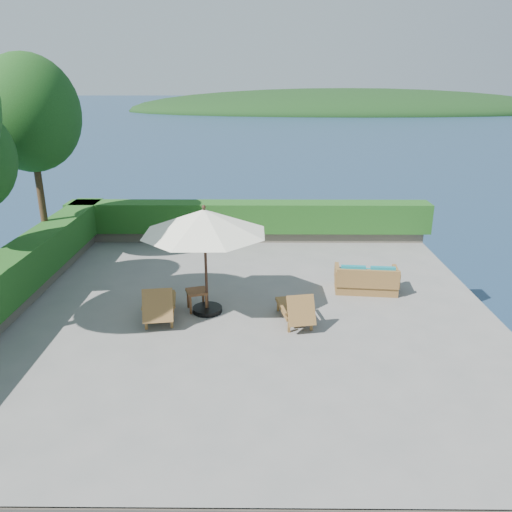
{
  "coord_description": "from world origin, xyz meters",
  "views": [
    {
      "loc": [
        0.39,
        -11.04,
        5.27
      ],
      "look_at": [
        0.3,
        0.8,
        1.1
      ],
      "focal_mm": 35.0,
      "sensor_mm": 36.0,
      "label": 1
    }
  ],
  "objects_px": {
    "patio_umbrella": "(204,222)",
    "lounge_left": "(159,304)",
    "lounge_right": "(296,309)",
    "wicker_loveseat": "(366,281)",
    "side_table": "(197,294)"
  },
  "relations": [
    {
      "from": "patio_umbrella",
      "to": "lounge_right",
      "type": "xyz_separation_m",
      "value": [
        2.09,
        -0.58,
        -1.88
      ]
    },
    {
      "from": "patio_umbrella",
      "to": "wicker_loveseat",
      "type": "bearing_deg",
      "value": 17.1
    },
    {
      "from": "lounge_right",
      "to": "wicker_loveseat",
      "type": "xyz_separation_m",
      "value": [
        1.97,
        1.82,
        -0.05
      ]
    },
    {
      "from": "lounge_left",
      "to": "wicker_loveseat",
      "type": "xyz_separation_m",
      "value": [
        5.12,
        1.67,
        -0.08
      ]
    },
    {
      "from": "patio_umbrella",
      "to": "lounge_left",
      "type": "distance_m",
      "value": 2.17
    },
    {
      "from": "lounge_right",
      "to": "side_table",
      "type": "height_order",
      "value": "lounge_right"
    },
    {
      "from": "lounge_right",
      "to": "lounge_left",
      "type": "bearing_deg",
      "value": 166.74
    },
    {
      "from": "lounge_left",
      "to": "patio_umbrella",
      "type": "bearing_deg",
      "value": 13.76
    },
    {
      "from": "patio_umbrella",
      "to": "lounge_right",
      "type": "height_order",
      "value": "patio_umbrella"
    },
    {
      "from": "patio_umbrella",
      "to": "wicker_loveseat",
      "type": "distance_m",
      "value": 4.66
    },
    {
      "from": "lounge_left",
      "to": "lounge_right",
      "type": "bearing_deg",
      "value": -10.78
    },
    {
      "from": "side_table",
      "to": "wicker_loveseat",
      "type": "relative_size",
      "value": 0.35
    },
    {
      "from": "wicker_loveseat",
      "to": "patio_umbrella",
      "type": "bearing_deg",
      "value": -157.24
    },
    {
      "from": "wicker_loveseat",
      "to": "side_table",
      "type": "bearing_deg",
      "value": -159.44
    },
    {
      "from": "lounge_left",
      "to": "wicker_loveseat",
      "type": "bearing_deg",
      "value": 10.07
    }
  ]
}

